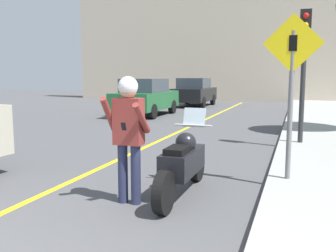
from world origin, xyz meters
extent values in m
cube|color=yellow|center=(-0.60, 6.00, 0.00)|extent=(0.12, 36.00, 0.01)
cube|color=beige|center=(0.00, 26.00, 4.32)|extent=(28.00, 1.20, 8.65)
cylinder|color=black|center=(1.42, 2.64, 0.29)|extent=(0.14, 0.58, 0.58)
cylinder|color=black|center=(1.42, 4.32, 0.29)|extent=(0.14, 0.58, 0.58)
cube|color=black|center=(1.42, 3.48, 0.52)|extent=(0.40, 1.15, 0.36)
sphere|color=black|center=(1.42, 3.64, 0.78)|extent=(0.32, 0.32, 0.32)
cube|color=black|center=(1.42, 3.22, 0.74)|extent=(0.28, 0.48, 0.10)
cylinder|color=silver|center=(1.42, 4.06, 1.00)|extent=(0.62, 0.03, 0.03)
cube|color=silver|center=(1.42, 4.13, 1.12)|extent=(0.36, 0.12, 0.31)
cylinder|color=#282D4C|center=(0.71, 2.89, 0.42)|extent=(0.14, 0.14, 0.85)
cylinder|color=#282D4C|center=(0.91, 2.89, 0.42)|extent=(0.14, 0.14, 0.85)
cube|color=maroon|center=(0.81, 2.89, 1.17)|extent=(0.40, 0.22, 0.65)
cylinder|color=maroon|center=(0.56, 2.79, 1.27)|extent=(0.09, 0.39, 0.50)
cylinder|color=maroon|center=(1.06, 2.77, 1.24)|extent=(0.09, 0.45, 0.45)
sphere|color=tan|center=(0.81, 2.89, 1.60)|extent=(0.23, 0.23, 0.23)
sphere|color=white|center=(0.81, 2.89, 1.65)|extent=(0.28, 0.28, 0.28)
cube|color=black|center=(0.87, 2.61, 1.14)|extent=(0.06, 0.05, 0.11)
cylinder|color=slate|center=(2.91, 4.39, 1.32)|extent=(0.08, 0.08, 2.33)
cube|color=yellow|center=(2.91, 4.37, 2.29)|extent=(0.91, 0.02, 0.91)
cube|color=black|center=(2.91, 4.35, 2.29)|extent=(0.12, 0.01, 0.24)
cylinder|color=#2D2D30|center=(3.11, 7.98, 1.76)|extent=(0.12, 0.12, 3.21)
cube|color=black|center=(3.11, 7.96, 2.98)|extent=(0.26, 0.22, 0.76)
sphere|color=red|center=(3.11, 7.84, 3.20)|extent=(0.14, 0.14, 0.14)
sphere|color=gold|center=(3.11, 7.84, 2.98)|extent=(0.14, 0.14, 0.14)
sphere|color=green|center=(3.11, 7.84, 2.76)|extent=(0.14, 0.14, 0.14)
cylinder|color=black|center=(-4.39, 15.35, 0.32)|extent=(0.22, 0.64, 0.64)
cylinder|color=black|center=(-2.73, 15.35, 0.32)|extent=(0.22, 0.64, 0.64)
cylinder|color=black|center=(-4.39, 12.74, 0.32)|extent=(0.22, 0.64, 0.64)
cylinder|color=black|center=(-2.73, 12.74, 0.32)|extent=(0.22, 0.64, 0.64)
cube|color=#1E6033|center=(-3.56, 14.04, 0.70)|extent=(1.80, 4.20, 0.76)
cube|color=#38424C|center=(-3.56, 13.88, 1.38)|extent=(1.58, 2.18, 0.60)
cylinder|color=black|center=(-3.72, 21.39, 0.32)|extent=(0.22, 0.64, 0.64)
cylinder|color=black|center=(-2.07, 21.39, 0.32)|extent=(0.22, 0.64, 0.64)
cylinder|color=black|center=(-3.72, 18.78, 0.32)|extent=(0.22, 0.64, 0.64)
cylinder|color=black|center=(-2.07, 18.78, 0.32)|extent=(0.22, 0.64, 0.64)
cube|color=black|center=(-2.89, 20.09, 0.70)|extent=(1.80, 4.20, 0.76)
cube|color=#38424C|center=(-2.89, 19.92, 1.38)|extent=(1.58, 2.18, 0.60)
camera|label=1|loc=(3.02, -1.78, 1.79)|focal=40.00mm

